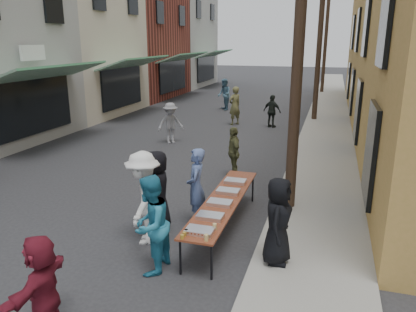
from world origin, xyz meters
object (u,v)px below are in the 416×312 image
Objects in this scene: utility_pole_near at (300,19)px; guest_front_a at (157,190)px; utility_pole_far at (326,34)px; guest_front_c at (150,225)px; catering_tray_sausage at (200,231)px; serving_table at (223,201)px; utility_pole_mid at (320,31)px; server at (278,221)px.

utility_pole_near reaches higher than guest_front_a.
utility_pole_far is 4.94× the size of guest_front_c.
guest_front_c is (-0.83, -0.27, 0.12)m from catering_tray_sausage.
utility_pole_near reaches higher than guest_front_c.
serving_table is at bearing 79.78° from guest_front_a.
utility_pole_mid is at bearing 84.73° from serving_table.
server reaches higher than serving_table.
guest_front_c is at bearing -94.33° from utility_pole_far.
utility_pole_near is 24.00m from utility_pole_far.
catering_tray_sausage is 0.28× the size of guest_front_a.
server is (0.05, -26.75, -3.58)m from utility_pole_far.
utility_pole_near reaches higher than serving_table.
serving_table is 2.10m from guest_front_c.
catering_tray_sausage is (-1.26, -15.30, -3.71)m from utility_pole_mid.
serving_table is at bearing 90.00° from catering_tray_sausage.
utility_pole_mid is 15.18m from server.
server is at bearing 112.93° from guest_front_c.
utility_pole_far reaches higher than guest_front_a.
utility_pole_near is at bearing 105.38° from guest_front_a.
catering_tray_sausage is at bearing 25.96° from guest_front_a.
utility_pole_near reaches higher than catering_tray_sausage.
utility_pole_mid reaches higher than guest_front_a.
utility_pole_mid is 16.11m from guest_front_c.
utility_pole_mid is at bearing 174.33° from guest_front_c.
guest_front_c is (-0.83, -1.92, 0.20)m from serving_table.
utility_pole_near is 4.32m from serving_table.
serving_table is at bearing -95.27° from utility_pole_mid.
utility_pole_near is at bearing -90.00° from utility_pole_far.
guest_front_a is 0.98× the size of guest_front_c.
server is at bearing -89.81° from utility_pole_mid.
guest_front_a reaches higher than catering_tray_sausage.
utility_pole_mid is 18.00× the size of catering_tray_sausage.
guest_front_a is at bearing -95.95° from utility_pole_far.
guest_front_a reaches higher than serving_table.
serving_table is at bearing -92.81° from utility_pole_far.
serving_table is 1.65m from catering_tray_sausage.
utility_pole_near is 1.00× the size of utility_pole_mid.
catering_tray_sausage is 0.88m from guest_front_c.
utility_pole_far is 5.51× the size of server.
guest_front_c reaches higher than catering_tray_sausage.
guest_front_c is at bearing -113.42° from serving_table.
guest_front_c is 1.11× the size of server.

